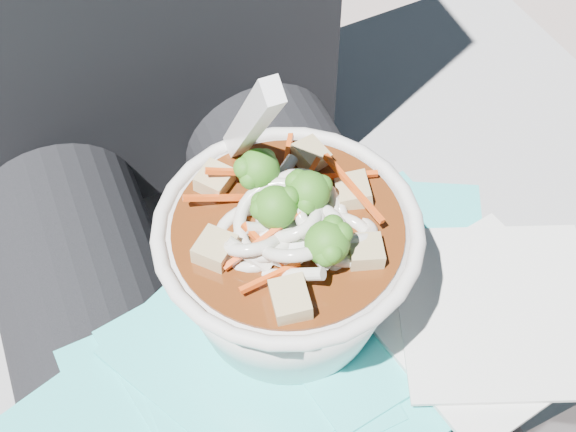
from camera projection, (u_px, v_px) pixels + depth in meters
name	position (u px, v px, depth m)	size (l,w,h in m)	color
stone_ledge	(215.00, 393.00, 0.91)	(1.00, 0.50, 0.47)	gray
lap	(252.00, 392.00, 0.59)	(0.32, 0.48, 0.14)	black
person_body	(209.00, 277.00, 0.62)	(0.34, 0.94, 1.01)	black
plastic_bag	(288.00, 376.00, 0.51)	(0.39, 0.35, 0.02)	#2DBDBC
napkins	(491.00, 317.00, 0.52)	(0.17, 0.17, 0.01)	silver
udon_bowl	(288.00, 257.00, 0.48)	(0.17, 0.17, 0.20)	silver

